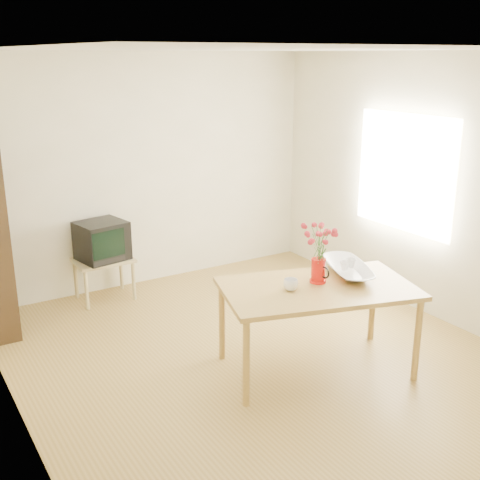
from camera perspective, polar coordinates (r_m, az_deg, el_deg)
room at (r=4.98m, az=2.07°, el=2.51°), size 4.50×4.50×4.50m
table at (r=4.99m, az=7.38°, el=-5.14°), size 1.75×1.29×0.75m
tv_stand at (r=6.64m, az=-12.81°, el=-2.36°), size 0.60×0.45×0.46m
pitcher at (r=5.02m, az=7.41°, el=-2.98°), size 0.14×0.21×0.21m
flowers at (r=4.93m, az=7.54°, el=-0.07°), size 0.23×0.23×0.33m
mug at (r=4.85m, az=4.83°, el=-4.24°), size 0.14×0.14×0.09m
bowl at (r=5.22m, az=10.31°, el=-0.78°), size 0.63×0.63×0.45m
teacup_a at (r=5.21m, az=9.95°, el=-1.33°), size 0.09×0.09×0.06m
teacup_b at (r=5.27m, az=10.50°, el=-1.09°), size 0.08×0.08×0.07m
television at (r=6.57m, az=-13.01°, el=0.01°), size 0.54×0.52×0.41m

